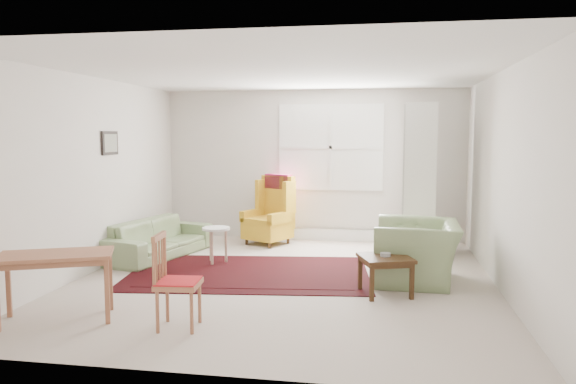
% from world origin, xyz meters
% --- Properties ---
extents(room, '(5.04, 5.54, 2.51)m').
position_xyz_m(room, '(0.02, 0.21, 1.26)').
color(room, beige).
rests_on(room, ground).
extents(rug, '(3.23, 2.28, 0.03)m').
position_xyz_m(rug, '(-0.50, 0.25, 0.02)').
color(rug, black).
rests_on(rug, ground).
extents(sofa, '(1.14, 1.96, 0.74)m').
position_xyz_m(sofa, '(-2.02, 0.99, 0.37)').
color(sofa, '#768C5D').
rests_on(sofa, ground).
extents(armchair, '(1.02, 1.16, 0.87)m').
position_xyz_m(armchair, '(1.59, 0.24, 0.44)').
color(armchair, '#768C5D').
rests_on(armchair, ground).
extents(wingback_chair, '(0.88, 0.90, 1.12)m').
position_xyz_m(wingback_chair, '(-0.66, 2.16, 0.56)').
color(wingback_chair, gold).
rests_on(wingback_chair, ground).
extents(coffee_table, '(0.67, 0.67, 0.44)m').
position_xyz_m(coffee_table, '(1.21, -0.41, 0.22)').
color(coffee_table, '#3C2512').
rests_on(coffee_table, ground).
extents(stool, '(0.49, 0.49, 0.51)m').
position_xyz_m(stool, '(-1.07, 0.72, 0.25)').
color(stool, white).
rests_on(stool, ground).
extents(cabinet, '(0.53, 0.92, 2.22)m').
position_xyz_m(cabinet, '(1.72, 1.93, 1.11)').
color(cabinet, white).
rests_on(cabinet, ground).
extents(desk, '(1.15, 0.88, 0.65)m').
position_xyz_m(desk, '(-1.87, -1.82, 0.33)').
color(desk, '#985C3D').
rests_on(desk, ground).
extents(desk_chair, '(0.42, 0.42, 0.88)m').
position_xyz_m(desk_chair, '(-0.65, -1.81, 0.44)').
color(desk_chair, '#985C3D').
rests_on(desk_chair, ground).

